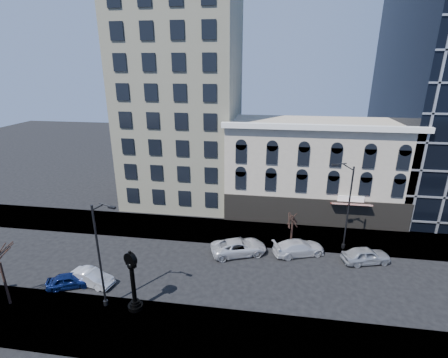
% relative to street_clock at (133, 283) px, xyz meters
% --- Properties ---
extents(ground, '(160.00, 160.00, 0.00)m').
position_rel_street_clock_xyz_m(ground, '(3.72, 6.00, -2.52)').
color(ground, black).
rests_on(ground, ground).
extents(sidewalk_far, '(160.00, 6.00, 0.12)m').
position_rel_street_clock_xyz_m(sidewalk_far, '(3.72, 14.00, -2.46)').
color(sidewalk_far, gray).
rests_on(sidewalk_far, ground).
extents(sidewalk_near, '(160.00, 6.00, 0.12)m').
position_rel_street_clock_xyz_m(sidewalk_near, '(3.72, -2.00, -2.46)').
color(sidewalk_near, gray).
rests_on(sidewalk_near, ground).
extents(cream_tower, '(15.90, 15.40, 42.50)m').
position_rel_street_clock_xyz_m(cream_tower, '(-2.39, 24.88, 16.80)').
color(cream_tower, beige).
rests_on(cream_tower, ground).
extents(victorian_row, '(22.60, 11.19, 12.50)m').
position_rel_street_clock_xyz_m(victorian_row, '(15.72, 21.89, 3.48)').
color(victorian_row, '#B9AD98').
rests_on(victorian_row, ground).
extents(street_clock, '(1.20, 1.20, 5.31)m').
position_rel_street_clock_xyz_m(street_clock, '(0.00, 0.00, 0.00)').
color(street_clock, black).
rests_on(street_clock, sidewalk_near).
extents(street_lamp_near, '(2.39, 0.87, 9.40)m').
position_rel_street_clock_xyz_m(street_lamp_near, '(-1.88, -0.18, 4.69)').
color(street_lamp_near, black).
rests_on(street_lamp_near, sidewalk_near).
extents(street_lamp_far, '(2.50, 0.60, 9.67)m').
position_rel_street_clock_xyz_m(street_lamp_far, '(17.66, 11.91, 4.90)').
color(street_lamp_far, black).
rests_on(street_lamp_far, sidewalk_far).
extents(bare_tree_far, '(2.24, 2.24, 3.85)m').
position_rel_street_clock_xyz_m(bare_tree_far, '(12.92, 12.91, 0.49)').
color(bare_tree_far, black).
rests_on(bare_tree_far, sidewalk_far).
extents(car_near_a, '(4.09, 2.89, 1.29)m').
position_rel_street_clock_xyz_m(car_near_a, '(-6.89, 1.87, -1.87)').
color(car_near_a, '#0C194C').
rests_on(car_near_a, ground).
extents(car_near_b, '(4.36, 2.29, 1.37)m').
position_rel_street_clock_xyz_m(car_near_b, '(-5.17, 2.49, -1.84)').
color(car_near_b, silver).
rests_on(car_near_b, ground).
extents(car_far_a, '(6.31, 4.51, 1.60)m').
position_rel_street_clock_xyz_m(car_far_a, '(7.37, 9.40, -1.72)').
color(car_far_a, silver).
rests_on(car_far_a, ground).
extents(car_far_b, '(5.81, 3.91, 1.56)m').
position_rel_street_clock_xyz_m(car_far_b, '(13.53, 10.23, -1.74)').
color(car_far_b, silver).
rests_on(car_far_b, ground).
extents(car_far_c, '(5.07, 3.11, 1.61)m').
position_rel_street_clock_xyz_m(car_far_c, '(20.04, 9.68, -1.71)').
color(car_far_c, '#A5A8AD').
rests_on(car_far_c, ground).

